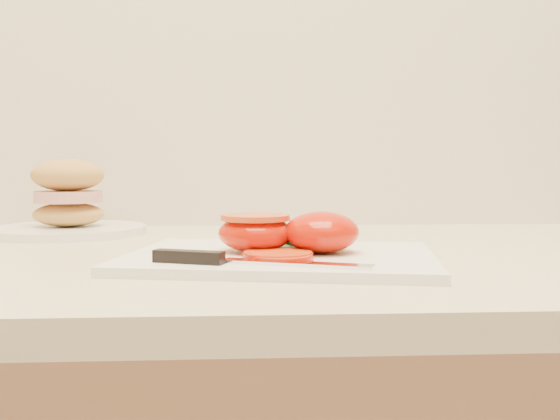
{
  "coord_description": "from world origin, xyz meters",
  "views": [
    {
      "loc": [
        -0.52,
        0.93,
        1.03
      ],
      "look_at": [
        -0.49,
        1.59,
        0.99
      ],
      "focal_mm": 40.0,
      "sensor_mm": 36.0,
      "label": 1
    }
  ],
  "objects": [
    {
      "name": "tomato_half_cut",
      "position": [
        -0.51,
        1.6,
        0.96
      ],
      "size": [
        0.08,
        0.08,
        0.04
      ],
      "color": "#BC1000",
      "rests_on": "cutting_board"
    },
    {
      "name": "cutting_board",
      "position": [
        -0.49,
        1.58,
        0.94
      ],
      "size": [
        0.36,
        0.28,
        0.01
      ],
      "primitive_type": "cube",
      "rotation": [
        0.0,
        0.0,
        -0.18
      ],
      "color": "white",
      "rests_on": "counter"
    },
    {
      "name": "sandwich_plate",
      "position": [
        -0.79,
        1.87,
        0.97
      ],
      "size": [
        0.23,
        0.23,
        0.11
      ],
      "rotation": [
        0.0,
        0.0,
        0.15
      ],
      "color": "white",
      "rests_on": "counter"
    },
    {
      "name": "tomato_slice_1",
      "position": [
        -0.49,
        1.53,
        0.94
      ],
      "size": [
        0.06,
        0.06,
        0.01
      ],
      "primitive_type": "cylinder",
      "color": "#D1521B",
      "rests_on": "cutting_board"
    },
    {
      "name": "lettuce_leaf_0",
      "position": [
        -0.45,
        1.65,
        0.95
      ],
      "size": [
        0.13,
        0.12,
        0.02
      ],
      "primitive_type": "ellipsoid",
      "rotation": [
        0.0,
        0.0,
        0.65
      ],
      "color": "#76C734",
      "rests_on": "cutting_board"
    },
    {
      "name": "tomato_half_dome",
      "position": [
        -0.44,
        1.58,
        0.96
      ],
      "size": [
        0.08,
        0.08,
        0.04
      ],
      "primitive_type": "ellipsoid",
      "color": "#BC1000",
      "rests_on": "cutting_board"
    },
    {
      "name": "tomato_slice_0",
      "position": [
        -0.49,
        1.54,
        0.94
      ],
      "size": [
        0.07,
        0.07,
        0.01
      ],
      "primitive_type": "cylinder",
      "color": "#D1521B",
      "rests_on": "cutting_board"
    },
    {
      "name": "knife",
      "position": [
        -0.54,
        1.51,
        0.94
      ],
      "size": [
        0.21,
        0.07,
        0.01
      ],
      "rotation": [
        0.0,
        0.0,
        -0.36
      ],
      "color": "silver",
      "rests_on": "cutting_board"
    }
  ]
}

